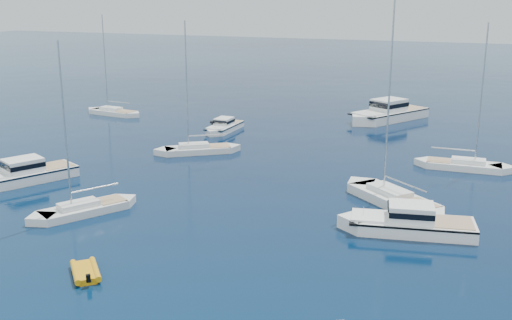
# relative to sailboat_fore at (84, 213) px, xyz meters

# --- Properties ---
(ground) EXTENTS (400.00, 400.00, 0.00)m
(ground) POSITION_rel_sailboat_fore_xyz_m (12.79, -10.48, 0.00)
(ground) COLOR #082C4C
(ground) RESTS_ON ground
(motor_cruiser_left) EXTENTS (7.19, 10.57, 2.68)m
(motor_cruiser_left) POSITION_rel_sailboat_fore_xyz_m (-9.93, 4.30, 0.00)
(motor_cruiser_left) COLOR white
(motor_cruiser_left) RESTS_ON ground
(motor_cruiser_centre) EXTENTS (10.33, 4.97, 2.60)m
(motor_cruiser_centre) POSITION_rel_sailboat_fore_xyz_m (22.72, 5.54, 0.00)
(motor_cruiser_centre) COLOR white
(motor_cruiser_centre) RESTS_ON ground
(motor_cruiser_distant) EXTENTS (10.13, 13.77, 3.53)m
(motor_cruiser_distant) POSITION_rel_sailboat_fore_xyz_m (13.89, 43.78, 0.00)
(motor_cruiser_distant) COLOR white
(motor_cruiser_distant) RESTS_ON ground
(motor_cruiser_horizon) EXTENTS (2.40, 7.71, 2.02)m
(motor_cruiser_horizon) POSITION_rel_sailboat_fore_xyz_m (-2.83, 29.72, 0.00)
(motor_cruiser_horizon) COLOR white
(motor_cruiser_horizon) RESTS_ON ground
(sailboat_fore) EXTENTS (6.36, 9.00, 13.20)m
(sailboat_fore) POSITION_rel_sailboat_fore_xyz_m (0.00, 0.00, 0.00)
(sailboat_fore) COLOR silver
(sailboat_fore) RESTS_ON ground
(sailboat_mid_r) EXTENTS (10.62, 9.44, 16.63)m
(sailboat_mid_r) POSITION_rel_sailboat_fore_xyz_m (20.71, 11.21, 0.00)
(sailboat_mid_r) COLOR white
(sailboat_mid_r) RESTS_ON ground
(sailboat_mid_l) EXTENTS (9.03, 7.53, 13.82)m
(sailboat_mid_l) POSITION_rel_sailboat_fore_xyz_m (-0.76, 19.29, 0.00)
(sailboat_mid_l) COLOR silver
(sailboat_mid_l) RESTS_ON ground
(sailboat_centre) EXTENTS (9.57, 2.92, 13.91)m
(sailboat_centre) POSITION_rel_sailboat_fore_xyz_m (24.99, 23.54, 0.00)
(sailboat_centre) COLOR white
(sailboat_centre) RESTS_ON ground
(sailboat_far_l) EXTENTS (9.56, 3.40, 13.75)m
(sailboat_far_l) POSITION_rel_sailboat_fore_xyz_m (-21.18, 33.28, 0.00)
(sailboat_far_l) COLOR white
(sailboat_far_l) RESTS_ON ground
(tender_yellow) EXTENTS (3.42, 3.44, 0.95)m
(tender_yellow) POSITION_rel_sailboat_fore_xyz_m (6.70, -8.38, 0.00)
(tender_yellow) COLOR orange
(tender_yellow) RESTS_ON ground
(tender_grey_far) EXTENTS (3.85, 2.15, 0.95)m
(tender_grey_far) POSITION_rel_sailboat_fore_xyz_m (-4.26, 33.33, 0.00)
(tender_grey_far) COLOR black
(tender_grey_far) RESTS_ON ground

